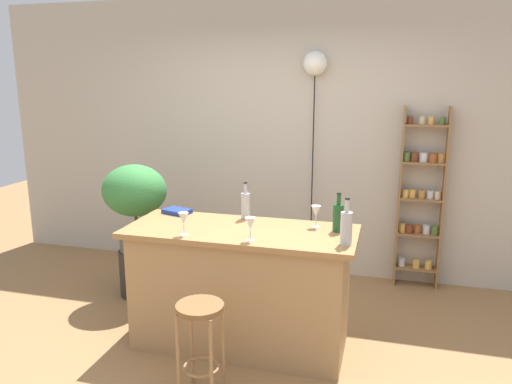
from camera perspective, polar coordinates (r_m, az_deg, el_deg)
ground at (r=3.77m, az=-3.12°, el=-19.12°), size 12.00×12.00×0.00m
back_wall at (r=5.11m, az=3.64°, el=6.22°), size 6.40×0.10×2.80m
kitchen_counter at (r=3.80m, az=-1.76°, el=-10.86°), size 1.70×0.70×0.92m
bar_stool at (r=3.23m, az=-6.42°, el=-15.48°), size 0.30×0.30×0.63m
spice_shelf at (r=4.96m, az=18.45°, el=-0.60°), size 0.41×0.14×1.75m
plant_stool at (r=4.84m, az=-13.33°, el=-8.97°), size 0.36×0.36×0.44m
potted_plant at (r=4.62m, az=-13.80°, el=-0.52°), size 0.59×0.53×0.81m
bottle_vinegar at (r=3.87m, az=-1.22°, el=-1.50°), size 0.07×0.07×0.29m
bottle_wine_red at (r=3.60m, az=9.45°, el=-2.84°), size 0.08×0.08×0.29m
bottle_sauce_amber at (r=3.32m, az=10.36°, el=-4.01°), size 0.08×0.08×0.32m
wine_glass_left at (r=3.34m, az=-0.67°, el=-3.73°), size 0.07×0.07×0.16m
wine_glass_center at (r=3.67m, az=6.93°, el=-2.29°), size 0.07×0.07×0.16m
wine_glass_right at (r=3.50m, az=-8.35°, el=-3.11°), size 0.07×0.07×0.16m
cookbook at (r=4.09m, az=-9.09°, el=-2.20°), size 0.24×0.21×0.03m
pendant_globe_light at (r=4.92m, az=6.83°, el=14.24°), size 0.23×0.23×2.26m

